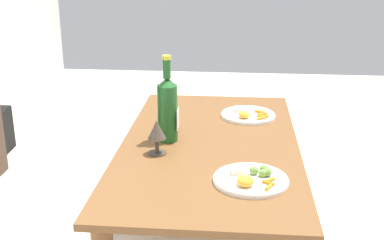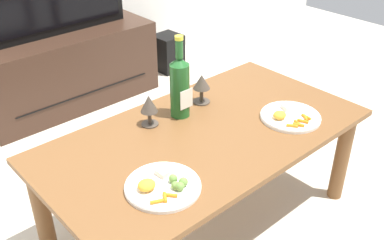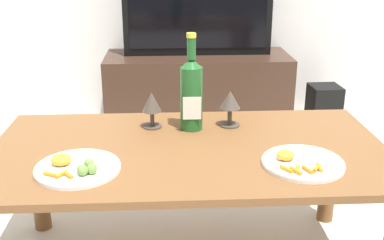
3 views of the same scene
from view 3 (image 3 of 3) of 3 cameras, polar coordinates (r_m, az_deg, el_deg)
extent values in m
cube|color=brown|center=(1.63, -0.34, -3.68)|extent=(1.36, 0.73, 0.03)
cylinder|color=brown|center=(2.08, -18.04, -6.72)|extent=(0.07, 0.07, 0.47)
cylinder|color=brown|center=(2.12, 16.19, -5.97)|extent=(0.07, 0.07, 0.47)
cube|color=#382319|center=(3.09, 0.66, 3.39)|extent=(1.16, 0.45, 0.49)
cube|color=black|center=(2.91, 0.94, 0.25)|extent=(0.93, 0.01, 0.01)
cube|color=black|center=(2.98, 0.70, 13.55)|extent=(0.92, 0.04, 0.61)
cube|color=black|center=(2.96, 0.73, 13.50)|extent=(0.85, 0.01, 0.51)
cube|color=black|center=(3.26, 15.53, 1.59)|extent=(0.20, 0.20, 0.28)
cylinder|color=#1E5923|center=(1.75, -0.07, 2.60)|extent=(0.08, 0.08, 0.24)
cone|color=#1E5923|center=(1.72, -0.07, 6.85)|extent=(0.08, 0.08, 0.04)
cylinder|color=#1E5923|center=(1.71, -0.07, 8.60)|extent=(0.03, 0.03, 0.08)
cylinder|color=yellow|center=(1.70, -0.07, 10.14)|extent=(0.03, 0.03, 0.02)
cube|color=silver|center=(1.72, 0.00, 1.42)|extent=(0.07, 0.00, 0.09)
cylinder|color=#473D33|center=(1.81, -4.77, -0.76)|extent=(0.07, 0.07, 0.01)
cylinder|color=#473D33|center=(1.80, -4.80, 0.19)|extent=(0.02, 0.02, 0.06)
cone|color=#473D33|center=(1.78, -4.86, 2.18)|extent=(0.07, 0.07, 0.07)
cylinder|color=#473D33|center=(1.83, 4.52, -0.58)|extent=(0.08, 0.08, 0.01)
cylinder|color=#473D33|center=(1.81, 4.55, 0.47)|extent=(0.02, 0.02, 0.06)
cone|color=#473D33|center=(1.79, 4.61, 2.45)|extent=(0.08, 0.08, 0.07)
cylinder|color=white|center=(1.50, -13.55, -5.72)|extent=(0.26, 0.26, 0.01)
torus|color=white|center=(1.50, -13.58, -5.44)|extent=(0.26, 0.26, 0.01)
ellipsoid|color=orange|center=(1.52, -15.45, -4.60)|extent=(0.06, 0.06, 0.03)
cube|color=beige|center=(1.53, -11.62, -4.43)|extent=(0.06, 0.05, 0.02)
cylinder|color=orange|center=(1.46, -16.66, -6.27)|extent=(0.04, 0.03, 0.01)
cylinder|color=orange|center=(1.46, -15.44, -6.29)|extent=(0.03, 0.04, 0.01)
cylinder|color=orange|center=(1.45, -14.66, -6.38)|extent=(0.04, 0.04, 0.01)
sphere|color=olive|center=(1.44, -11.93, -5.76)|extent=(0.03, 0.03, 0.03)
sphere|color=olive|center=(1.48, -12.26, -5.16)|extent=(0.03, 0.03, 0.03)
sphere|color=olive|center=(1.46, -12.97, -5.70)|extent=(0.03, 0.03, 0.03)
sphere|color=olive|center=(1.44, -12.96, -5.94)|extent=(0.03, 0.03, 0.03)
sphere|color=olive|center=(1.45, -13.13, -5.75)|extent=(0.03, 0.03, 0.03)
cylinder|color=white|center=(1.54, 13.16, -5.11)|extent=(0.26, 0.26, 0.01)
torus|color=white|center=(1.53, 13.19, -4.84)|extent=(0.26, 0.26, 0.01)
ellipsoid|color=orange|center=(1.53, 11.17, -4.14)|extent=(0.06, 0.05, 0.03)
cube|color=beige|center=(1.58, 14.35, -3.82)|extent=(0.07, 0.06, 0.02)
cylinder|color=orange|center=(1.46, 11.28, -5.78)|extent=(0.04, 0.05, 0.01)
cylinder|color=orange|center=(1.47, 12.61, -5.83)|extent=(0.03, 0.05, 0.01)
cylinder|color=orange|center=(1.46, 12.38, -5.97)|extent=(0.03, 0.05, 0.01)
cylinder|color=orange|center=(1.47, 13.72, -5.80)|extent=(0.03, 0.05, 0.01)
cylinder|color=orange|center=(1.49, 14.74, -5.62)|extent=(0.04, 0.05, 0.01)
cylinder|color=orange|center=(1.49, 15.07, -5.55)|extent=(0.02, 0.05, 0.01)
camera|label=1|loc=(2.35, -59.34, 14.10)|focal=47.68mm
camera|label=2|loc=(1.12, -79.56, 22.16)|focal=41.97mm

